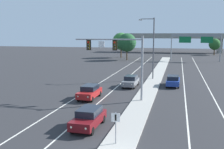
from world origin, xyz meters
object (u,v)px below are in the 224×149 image
(median_sign_post, at_px, (116,123))
(tree_far_left_b, at_px, (127,43))
(car_oncoming_grey, at_px, (131,81))
(highway_sign_gantry, at_px, (196,39))
(street_lamp_median, at_px, (152,45))
(overhead_signal_mast, at_px, (120,54))
(car_oncoming_red, at_px, (90,92))
(car_receding_blue, at_px, (173,81))
(tree_far_right_c, at_px, (215,44))
(tree_far_left_a, at_px, (121,41))
(car_oncoming_darkred, at_px, (89,118))

(median_sign_post, distance_m, tree_far_left_b, 60.81)
(car_oncoming_grey, xyz_separation_m, highway_sign_gantry, (11.03, 40.23, 5.34))
(street_lamp_median, bearing_deg, median_sign_post, -89.40)
(overhead_signal_mast, height_order, car_oncoming_red, overhead_signal_mast)
(highway_sign_gantry, bearing_deg, car_receding_blue, -97.54)
(overhead_signal_mast, xyz_separation_m, car_receding_blue, (5.79, 9.99, -4.54))
(highway_sign_gantry, height_order, tree_far_right_c, highway_sign_gantry)
(tree_far_left_a, bearing_deg, overhead_signal_mast, -78.25)
(overhead_signal_mast, xyz_separation_m, median_sign_post, (2.46, -12.64, -3.77))
(street_lamp_median, xyz_separation_m, car_receding_blue, (3.62, -5.21, -4.97))
(car_oncoming_grey, xyz_separation_m, tree_far_left_b, (-7.90, 38.93, 4.19))
(highway_sign_gantry, relative_size, tree_far_right_c, 2.28)
(overhead_signal_mast, height_order, tree_far_left_b, tree_far_left_b)
(street_lamp_median, bearing_deg, car_receding_blue, -55.20)
(overhead_signal_mast, relative_size, median_sign_post, 3.58)
(median_sign_post, distance_m, car_oncoming_red, 13.97)
(car_oncoming_grey, relative_size, highway_sign_gantry, 0.34)
(overhead_signal_mast, height_order, street_lamp_median, street_lamp_median)
(car_oncoming_darkred, distance_m, tree_far_right_c, 84.31)
(car_oncoming_grey, bearing_deg, tree_far_left_b, 101.47)
(overhead_signal_mast, height_order, highway_sign_gantry, highway_sign_gantry)
(median_sign_post, xyz_separation_m, car_receding_blue, (3.33, 22.64, -0.77))
(overhead_signal_mast, relative_size, highway_sign_gantry, 0.59)
(car_oncoming_grey, distance_m, highway_sign_gantry, 42.05)
(car_oncoming_darkred, xyz_separation_m, car_oncoming_red, (-3.09, 9.51, 0.00))
(median_sign_post, height_order, car_oncoming_darkred, median_sign_post)
(car_oncoming_grey, height_order, car_receding_blue, same)
(highway_sign_gantry, distance_m, tree_far_left_a, 23.20)
(street_lamp_median, bearing_deg, car_oncoming_darkred, -96.17)
(tree_far_right_c, bearing_deg, car_oncoming_grey, -106.35)
(car_receding_blue, bearing_deg, tree_far_left_b, 110.42)
(median_sign_post, xyz_separation_m, tree_far_right_c, (16.23, 85.10, 2.22))
(overhead_signal_mast, height_order, tree_far_right_c, overhead_signal_mast)
(street_lamp_median, distance_m, car_oncoming_red, 17.08)
(street_lamp_median, height_order, tree_far_right_c, street_lamp_median)
(median_sign_post, xyz_separation_m, car_oncoming_grey, (-2.60, 20.87, -0.77))
(street_lamp_median, distance_m, tree_far_left_a, 41.88)
(car_oncoming_grey, distance_m, tree_far_left_a, 48.13)
(tree_far_left_a, bearing_deg, car_receding_blue, -69.02)
(car_oncoming_grey, xyz_separation_m, tree_far_right_c, (18.84, 64.22, 2.99))
(tree_far_right_c, bearing_deg, car_receding_blue, -101.67)
(street_lamp_median, height_order, car_receding_blue, street_lamp_median)
(car_receding_blue, relative_size, tree_far_left_b, 0.59)
(car_oncoming_red, bearing_deg, tree_far_left_a, 98.09)
(median_sign_post, height_order, car_receding_blue, median_sign_post)
(overhead_signal_mast, relative_size, car_oncoming_red, 1.76)
(highway_sign_gantry, bearing_deg, tree_far_left_b, -176.08)
(car_oncoming_darkred, distance_m, car_oncoming_red, 10.00)
(overhead_signal_mast, distance_m, tree_far_right_c, 74.84)
(car_oncoming_darkred, xyz_separation_m, tree_far_left_b, (-7.53, 56.75, 4.19))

